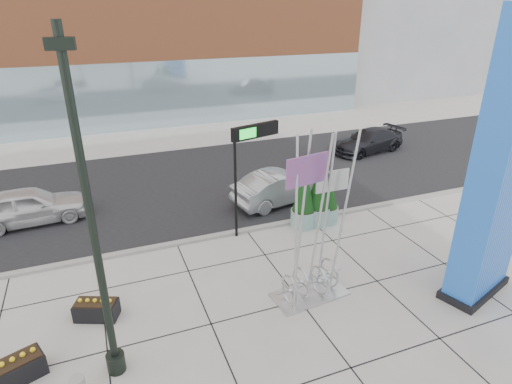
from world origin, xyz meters
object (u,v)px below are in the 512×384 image
object	(u,v)px
blue_pylon	(502,171)
overhead_street_sign	(254,143)
lamp_post	(97,256)
car_white_west	(29,206)
public_art_sculpture	(312,257)
car_silver_mid	(281,187)

from	to	relation	value
blue_pylon	overhead_street_sign	distance (m)	8.42
lamp_post	car_white_west	bearing A→B (deg)	105.46
overhead_street_sign	car_white_west	xyz separation A→B (m)	(-8.81, 4.40, -3.15)
public_art_sculpture	overhead_street_sign	distance (m)	5.25
car_white_west	car_silver_mid	distance (m)	11.29
lamp_post	blue_pylon	bearing A→B (deg)	-3.97
lamp_post	car_silver_mid	size ratio (longest dim) A/B	1.78
public_art_sculpture	car_white_west	distance (m)	12.78
lamp_post	overhead_street_sign	xyz separation A→B (m)	(6.05, 5.60, 0.43)
blue_pylon	overhead_street_sign	bearing A→B (deg)	112.17
public_art_sculpture	overhead_street_sign	size ratio (longest dim) A/B	1.22
blue_pylon	car_silver_mid	distance (m)	9.95
blue_pylon	car_white_west	world-z (taller)	blue_pylon
car_white_west	public_art_sculpture	bearing A→B (deg)	-138.56
lamp_post	public_art_sculpture	bearing A→B (deg)	8.91
lamp_post	car_silver_mid	bearing A→B (deg)	43.66
car_silver_mid	lamp_post	bearing A→B (deg)	121.83
public_art_sculpture	overhead_street_sign	bearing A→B (deg)	86.72
lamp_post	car_white_west	world-z (taller)	lamp_post
blue_pylon	car_white_west	xyz separation A→B (m)	(-14.27, 10.80, -3.51)
blue_pylon	public_art_sculpture	xyz separation A→B (m)	(-5.26, 1.78, -2.84)
public_art_sculpture	overhead_street_sign	xyz separation A→B (m)	(-0.20, 4.62, 2.48)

